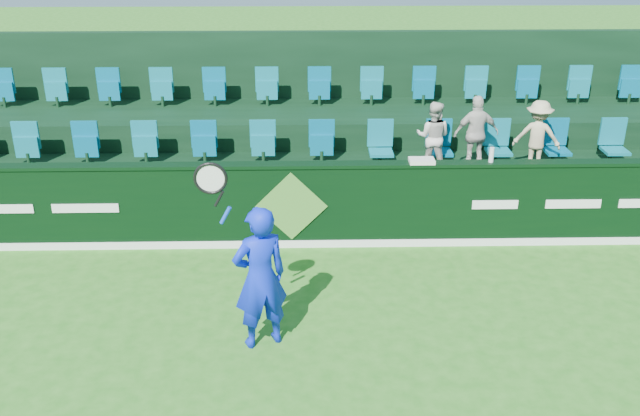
{
  "coord_description": "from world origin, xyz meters",
  "views": [
    {
      "loc": [
        0.22,
        -5.98,
        5.02
      ],
      "look_at": [
        0.41,
        2.8,
        1.15
      ],
      "focal_mm": 40.0,
      "sensor_mm": 36.0,
      "label": 1
    }
  ],
  "objects_px": {
    "spectator_middle": "(476,134)",
    "drinks_bottle": "(491,155)",
    "spectator_right": "(537,136)",
    "towel": "(422,161)",
    "spectator_left": "(433,137)",
    "tennis_player": "(260,277)"
  },
  "relations": [
    {
      "from": "spectator_middle",
      "to": "drinks_bottle",
      "type": "height_order",
      "value": "spectator_middle"
    },
    {
      "from": "spectator_right",
      "to": "towel",
      "type": "height_order",
      "value": "spectator_right"
    },
    {
      "from": "spectator_right",
      "to": "towel",
      "type": "relative_size",
      "value": 3.13
    },
    {
      "from": "spectator_left",
      "to": "drinks_bottle",
      "type": "height_order",
      "value": "spectator_left"
    },
    {
      "from": "tennis_player",
      "to": "drinks_bottle",
      "type": "relative_size",
      "value": 10.75
    },
    {
      "from": "tennis_player",
      "to": "spectator_middle",
      "type": "xyz_separation_m",
      "value": [
        3.35,
        3.78,
        0.52
      ]
    },
    {
      "from": "towel",
      "to": "drinks_bottle",
      "type": "bearing_deg",
      "value": 0.0
    },
    {
      "from": "spectator_right",
      "to": "towel",
      "type": "distance_m",
      "value": 2.36
    },
    {
      "from": "tennis_player",
      "to": "spectator_right",
      "type": "bearing_deg",
      "value": 40.86
    },
    {
      "from": "towel",
      "to": "tennis_player",
      "type": "bearing_deg",
      "value": -130.75
    },
    {
      "from": "spectator_left",
      "to": "drinks_bottle",
      "type": "bearing_deg",
      "value": 140.55
    },
    {
      "from": "tennis_player",
      "to": "spectator_right",
      "type": "xyz_separation_m",
      "value": [
        4.37,
        3.78,
        0.47
      ]
    },
    {
      "from": "tennis_player",
      "to": "spectator_middle",
      "type": "bearing_deg",
      "value": 48.4
    },
    {
      "from": "spectator_middle",
      "to": "tennis_player",
      "type": "bearing_deg",
      "value": 43.12
    },
    {
      "from": "spectator_middle",
      "to": "spectator_right",
      "type": "xyz_separation_m",
      "value": [
        1.01,
        0.0,
        -0.04
      ]
    },
    {
      "from": "spectator_left",
      "to": "spectator_right",
      "type": "xyz_separation_m",
      "value": [
        1.72,
        0.0,
        0.0
      ]
    },
    {
      "from": "spectator_middle",
      "to": "towel",
      "type": "xyz_separation_m",
      "value": [
        -1.06,
        -1.12,
        -0.06
      ]
    },
    {
      "from": "spectator_left",
      "to": "tennis_player",
      "type": "bearing_deg",
      "value": 74.18
    },
    {
      "from": "drinks_bottle",
      "to": "spectator_middle",
      "type": "bearing_deg",
      "value": 88.79
    },
    {
      "from": "spectator_left",
      "to": "drinks_bottle",
      "type": "relative_size",
      "value": 5.15
    },
    {
      "from": "tennis_player",
      "to": "spectator_right",
      "type": "distance_m",
      "value": 5.79
    },
    {
      "from": "spectator_left",
      "to": "towel",
      "type": "height_order",
      "value": "spectator_left"
    }
  ]
}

